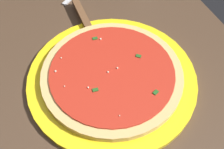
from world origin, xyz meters
name	(u,v)px	position (x,y,z in m)	size (l,w,h in m)	color
restaurant_table	(103,102)	(0.00, 0.00, 0.59)	(0.92, 0.71, 0.74)	black
serving_plate	(112,78)	(-0.05, -0.01, 0.75)	(0.38, 0.38, 0.01)	yellow
pizza	(112,74)	(-0.05, -0.01, 0.77)	(0.31, 0.31, 0.02)	#DBB26B
pizza_server	(87,25)	(0.13, -0.01, 0.76)	(0.22, 0.07, 0.01)	silver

